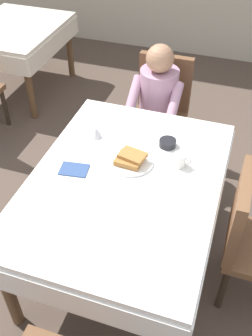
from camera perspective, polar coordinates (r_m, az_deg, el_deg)
The scene contains 15 objects.
ground_plane at distance 2.86m, azimuth -0.19°, elevation -12.52°, with size 14.00×14.00×0.00m, color brown.
dining_table_main at distance 2.36m, azimuth -0.22°, elevation -3.28°, with size 1.12×1.52×0.74m.
chair_diner at distance 3.34m, azimuth 5.10°, elevation 9.12°, with size 0.44×0.45×0.93m.
diner_person at distance 3.14m, azimuth 4.53°, elevation 9.80°, with size 0.40×0.43×1.12m.
chair_right_side at distance 2.40m, azimuth 17.72°, elevation -9.29°, with size 0.45×0.44×0.93m.
plate_breakfast at distance 2.41m, azimuth 0.70°, elevation 0.96°, with size 0.28×0.28×0.02m, color white.
breakfast_stack at distance 2.38m, azimuth 0.67°, elevation 1.45°, with size 0.19×0.16×0.06m.
cup_coffee at distance 2.39m, azimuth 7.83°, elevation 1.13°, with size 0.11×0.08×0.08m.
bowl_butter at distance 2.54m, azimuth 6.09°, elevation 3.64°, with size 0.11×0.11×0.04m, color black.
syrup_pitcher at distance 2.60m, azimuth -4.38°, elevation 5.22°, with size 0.08×0.08×0.07m.
fork_left_of_plate at distance 2.45m, azimuth -3.68°, elevation 1.49°, with size 0.18×0.01×0.01m, color silver.
knife_right_of_plate at distance 2.36m, azimuth 4.93°, elevation -0.40°, with size 0.20×0.01×0.01m, color silver.
spoon_near_edge at distance 2.19m, azimuth -2.88°, elevation -4.59°, with size 0.15×0.01×0.01m, color silver.
napkin_folded at distance 2.38m, azimuth -7.58°, elevation -0.22°, with size 0.17×0.12×0.01m, color #334C7F.
background_table_far at distance 4.46m, azimuth -15.75°, elevation 17.92°, with size 0.92×1.12×0.74m.
Camera 1 is at (0.54, -1.58, 2.32)m, focal length 41.83 mm.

